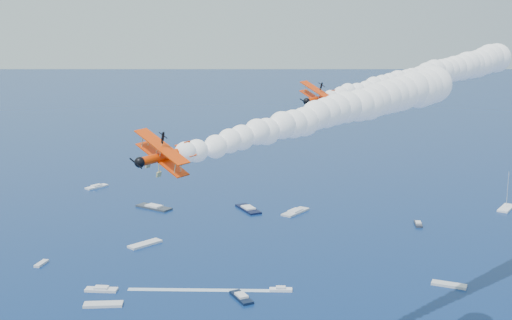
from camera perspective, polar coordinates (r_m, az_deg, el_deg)
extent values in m
cube|color=white|center=(182.36, 2.12, -10.96)|extent=(6.34, 2.97, 0.70)
cube|color=silver|center=(210.46, -17.78, -8.37)|extent=(3.71, 5.96, 0.70)
cube|color=silver|center=(252.95, 3.37, -4.42)|extent=(12.47, 12.65, 0.70)
cube|color=silver|center=(192.77, 16.09, -10.15)|extent=(9.41, 7.42, 0.70)
cube|color=silver|center=(220.25, -9.41, -7.05)|extent=(11.36, 9.93, 0.70)
cube|color=black|center=(256.29, -0.66, -4.19)|extent=(8.67, 15.22, 0.70)
cube|color=white|center=(274.84, 20.49, -3.85)|extent=(11.15, 11.79, 0.70)
cube|color=black|center=(177.59, -1.25, -11.60)|extent=(5.56, 9.67, 0.70)
cube|color=silver|center=(186.89, -13.01, -10.69)|extent=(8.93, 4.54, 0.70)
cube|color=#282B36|center=(244.66, 13.62, -5.31)|extent=(4.04, 7.58, 0.70)
cube|color=silver|center=(177.83, -12.85, -11.88)|extent=(10.01, 3.89, 0.70)
cube|color=white|center=(298.21, -13.39, -2.23)|extent=(9.76, 9.30, 0.70)
cube|color=#323842|center=(261.54, -8.67, -4.00)|extent=(14.23, 13.44, 0.70)
cube|color=white|center=(183.55, -4.91, -10.95)|extent=(37.78, 8.49, 0.04)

